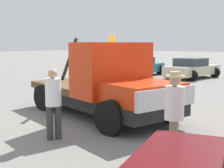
# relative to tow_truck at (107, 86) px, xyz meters

# --- Properties ---
(ground_plane) EXTENTS (160.00, 160.00, 0.00)m
(ground_plane) POSITION_rel_tow_truck_xyz_m (-0.35, 0.07, -0.97)
(ground_plane) COLOR gray
(tow_truck) EXTENTS (5.96, 3.23, 2.51)m
(tow_truck) POSITION_rel_tow_truck_xyz_m (0.00, 0.00, 0.00)
(tow_truck) COLOR black
(tow_truck) RESTS_ON ground
(person_near_truck) EXTENTS (0.39, 0.39, 1.74)m
(person_near_truck) POSITION_rel_tow_truck_xyz_m (3.37, -1.83, 0.06)
(person_near_truck) COLOR #847051
(person_near_truck) RESTS_ON ground
(person_at_hood) EXTENTS (0.37, 0.37, 1.68)m
(person_at_hood) POSITION_rel_tow_truck_xyz_m (0.54, -2.50, 0.00)
(person_at_hood) COLOR #38383D
(person_at_hood) RESTS_ON ground
(parked_car_teal) EXTENTS (2.90, 4.82, 1.34)m
(parked_car_teal) POSITION_rel_tow_truck_xyz_m (-6.59, 10.96, -0.32)
(parked_car_teal) COLOR #196670
(parked_car_teal) RESTS_ON ground
(parked_car_cream) EXTENTS (2.65, 4.41, 1.34)m
(parked_car_cream) POSITION_rel_tow_truck_xyz_m (-3.10, 11.96, -0.32)
(parked_car_cream) COLOR beige
(parked_car_cream) RESTS_ON ground
(traffic_cone) EXTENTS (0.40, 0.40, 0.55)m
(traffic_cone) POSITION_rel_tow_truck_xyz_m (0.76, 2.96, -0.72)
(traffic_cone) COLOR black
(traffic_cone) RESTS_ON ground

